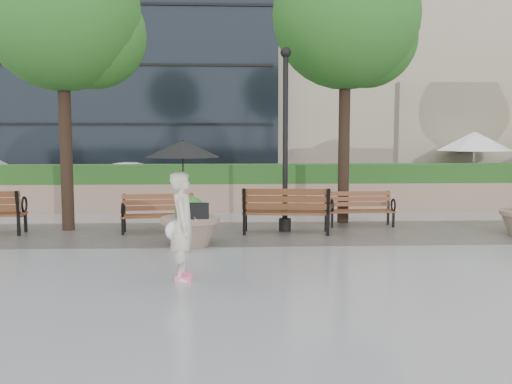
{
  "coord_description": "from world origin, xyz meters",
  "views": [
    {
      "loc": [
        -1.37,
        -9.65,
        2.21
      ],
      "look_at": [
        -0.82,
        1.38,
        1.1
      ],
      "focal_mm": 40.0,
      "sensor_mm": 36.0,
      "label": 1
    }
  ],
  "objects_px": {
    "bench_1": "(158,222)",
    "car_right": "(136,180)",
    "pedestrian": "(183,196)",
    "planter_left": "(190,226)",
    "bench_3": "(361,216)",
    "lamppost": "(285,152)",
    "bench_2": "(286,220)"
  },
  "relations": [
    {
      "from": "bench_1",
      "to": "car_right",
      "type": "bearing_deg",
      "value": 97.81
    },
    {
      "from": "pedestrian",
      "to": "planter_left",
      "type": "bearing_deg",
      "value": 2.86
    },
    {
      "from": "car_right",
      "to": "bench_3",
      "type": "bearing_deg",
      "value": -132.95
    },
    {
      "from": "bench_1",
      "to": "bench_3",
      "type": "distance_m",
      "value": 4.82
    },
    {
      "from": "planter_left",
      "to": "car_right",
      "type": "bearing_deg",
      "value": 105.6
    },
    {
      "from": "bench_1",
      "to": "lamppost",
      "type": "bearing_deg",
      "value": -3.79
    },
    {
      "from": "bench_1",
      "to": "lamppost",
      "type": "height_order",
      "value": "lamppost"
    },
    {
      "from": "bench_1",
      "to": "bench_2",
      "type": "height_order",
      "value": "bench_2"
    },
    {
      "from": "bench_2",
      "to": "pedestrian",
      "type": "height_order",
      "value": "pedestrian"
    },
    {
      "from": "bench_3",
      "to": "planter_left",
      "type": "distance_m",
      "value": 4.52
    },
    {
      "from": "lamppost",
      "to": "bench_3",
      "type": "bearing_deg",
      "value": 17.72
    },
    {
      "from": "bench_2",
      "to": "bench_3",
      "type": "height_order",
      "value": "bench_2"
    },
    {
      "from": "planter_left",
      "to": "lamppost",
      "type": "relative_size",
      "value": 0.29
    },
    {
      "from": "planter_left",
      "to": "bench_1",
      "type": "bearing_deg",
      "value": 118.21
    },
    {
      "from": "car_right",
      "to": "pedestrian",
      "type": "relative_size",
      "value": 1.75
    },
    {
      "from": "bench_3",
      "to": "pedestrian",
      "type": "distance_m",
      "value": 6.3
    },
    {
      "from": "bench_1",
      "to": "lamppost",
      "type": "relative_size",
      "value": 0.4
    },
    {
      "from": "bench_3",
      "to": "planter_left",
      "type": "bearing_deg",
      "value": -151.69
    },
    {
      "from": "planter_left",
      "to": "pedestrian",
      "type": "relative_size",
      "value": 0.56
    },
    {
      "from": "bench_2",
      "to": "pedestrian",
      "type": "bearing_deg",
      "value": 68.75
    },
    {
      "from": "planter_left",
      "to": "car_right",
      "type": "height_order",
      "value": "car_right"
    },
    {
      "from": "bench_3",
      "to": "pedestrian",
      "type": "relative_size",
      "value": 0.74
    },
    {
      "from": "pedestrian",
      "to": "bench_1",
      "type": "bearing_deg",
      "value": 13.34
    },
    {
      "from": "planter_left",
      "to": "car_right",
      "type": "xyz_separation_m",
      "value": [
        -2.49,
        8.91,
        0.22
      ]
    },
    {
      "from": "planter_left",
      "to": "pedestrian",
      "type": "distance_m",
      "value": 2.81
    },
    {
      "from": "bench_2",
      "to": "lamppost",
      "type": "bearing_deg",
      "value": -86.25
    },
    {
      "from": "planter_left",
      "to": "pedestrian",
      "type": "height_order",
      "value": "pedestrian"
    },
    {
      "from": "bench_3",
      "to": "planter_left",
      "type": "height_order",
      "value": "planter_left"
    },
    {
      "from": "bench_2",
      "to": "bench_3",
      "type": "bearing_deg",
      "value": -149.14
    },
    {
      "from": "bench_1",
      "to": "pedestrian",
      "type": "relative_size",
      "value": 0.78
    },
    {
      "from": "bench_2",
      "to": "lamppost",
      "type": "distance_m",
      "value": 1.55
    },
    {
      "from": "pedestrian",
      "to": "lamppost",
      "type": "bearing_deg",
      "value": -23.77
    }
  ]
}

